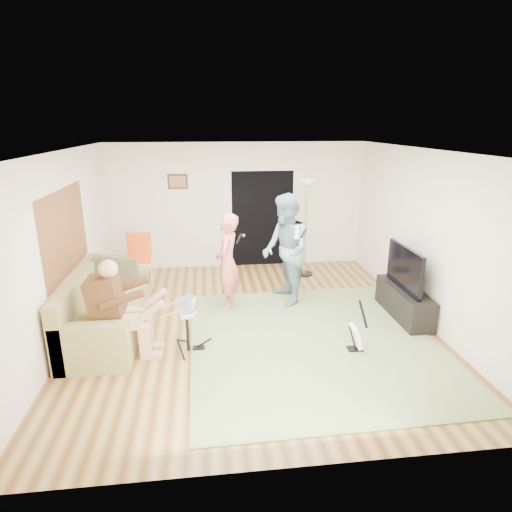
# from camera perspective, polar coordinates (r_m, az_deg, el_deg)

# --- Properties ---
(floor) EXTENTS (6.00, 6.00, 0.00)m
(floor) POSITION_cam_1_polar(r_m,az_deg,el_deg) (6.92, -0.40, -9.09)
(floor) COLOR brown
(floor) RESTS_ON ground
(walls) EXTENTS (5.50, 6.00, 2.70)m
(walls) POSITION_cam_1_polar(r_m,az_deg,el_deg) (6.43, -0.42, 1.75)
(walls) COLOR silver
(walls) RESTS_ON floor
(ceiling) EXTENTS (6.00, 6.00, 0.00)m
(ceiling) POSITION_cam_1_polar(r_m,az_deg,el_deg) (6.21, -0.45, 13.85)
(ceiling) COLOR white
(ceiling) RESTS_ON walls
(window_blinds) EXTENTS (0.00, 2.05, 2.05)m
(window_blinds) POSITION_cam_1_polar(r_m,az_deg,el_deg) (6.85, -24.11, 2.92)
(window_blinds) COLOR brown
(window_blinds) RESTS_ON walls
(doorway) EXTENTS (2.10, 0.00, 2.10)m
(doorway) POSITION_cam_1_polar(r_m,az_deg,el_deg) (9.45, 0.87, 4.95)
(doorway) COLOR black
(doorway) RESTS_ON walls
(picture_frame) EXTENTS (0.42, 0.03, 0.32)m
(picture_frame) POSITION_cam_1_polar(r_m,az_deg,el_deg) (9.24, -10.41, 9.74)
(picture_frame) COLOR #3F2314
(picture_frame) RESTS_ON walls
(area_rug) EXTENTS (3.62, 3.98, 0.02)m
(area_rug) POSITION_cam_1_polar(r_m,az_deg,el_deg) (6.46, 7.57, -11.21)
(area_rug) COLOR #677D4C
(area_rug) RESTS_ON floor
(sofa) EXTENTS (0.96, 2.34, 0.95)m
(sofa) POSITION_cam_1_polar(r_m,az_deg,el_deg) (6.90, -19.92, -7.39)
(sofa) COLOR olive
(sofa) RESTS_ON floor
(drummer) EXTENTS (0.90, 0.50, 1.38)m
(drummer) POSITION_cam_1_polar(r_m,az_deg,el_deg) (6.13, -17.42, -7.98)
(drummer) COLOR #502F16
(drummer) RESTS_ON sofa
(drum_kit) EXTENTS (0.39, 0.70, 0.72)m
(drum_kit) POSITION_cam_1_polar(r_m,az_deg,el_deg) (6.12, -9.12, -9.70)
(drum_kit) COLOR black
(drum_kit) RESTS_ON floor
(singer) EXTENTS (0.54, 0.69, 1.66)m
(singer) POSITION_cam_1_polar(r_m,az_deg,el_deg) (7.22, -3.84, -0.85)
(singer) COLOR #D4665C
(singer) RESTS_ON floor
(microphone) EXTENTS (0.06, 0.06, 0.24)m
(microphone) POSITION_cam_1_polar(r_m,az_deg,el_deg) (7.11, -2.29, 2.34)
(microphone) COLOR black
(microphone) RESTS_ON singer
(guitarist) EXTENTS (0.86, 1.04, 1.95)m
(guitarist) POSITION_cam_1_polar(r_m,az_deg,el_deg) (7.40, 3.97, 0.78)
(guitarist) COLOR #698C9A
(guitarist) RESTS_ON floor
(guitar_held) EXTENTS (0.32, 0.60, 0.26)m
(guitar_held) POSITION_cam_1_polar(r_m,az_deg,el_deg) (7.35, 5.56, 3.45)
(guitar_held) COLOR white
(guitar_held) RESTS_ON guitarist
(guitar_spare) EXTENTS (0.27, 0.25, 0.76)m
(guitar_spare) POSITION_cam_1_polar(r_m,az_deg,el_deg) (6.25, 13.21, -10.38)
(guitar_spare) COLOR black
(guitar_spare) RESTS_ON floor
(torchiere_lamp) EXTENTS (0.36, 0.36, 2.01)m
(torchiere_lamp) POSITION_cam_1_polar(r_m,az_deg,el_deg) (8.77, 6.69, 6.03)
(torchiere_lamp) COLOR black
(torchiere_lamp) RESTS_ON floor
(dining_chair) EXTENTS (0.52, 0.54, 1.10)m
(dining_chair) POSITION_cam_1_polar(r_m,az_deg,el_deg) (8.39, -15.39, -1.98)
(dining_chair) COLOR #D4BC8A
(dining_chair) RESTS_ON floor
(tv_cabinet) EXTENTS (0.40, 1.40, 0.50)m
(tv_cabinet) POSITION_cam_1_polar(r_m,az_deg,el_deg) (7.48, 19.10, -5.88)
(tv_cabinet) COLOR black
(tv_cabinet) RESTS_ON floor
(television) EXTENTS (0.06, 1.14, 0.70)m
(television) POSITION_cam_1_polar(r_m,az_deg,el_deg) (7.26, 19.20, -1.54)
(television) COLOR black
(television) RESTS_ON tv_cabinet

